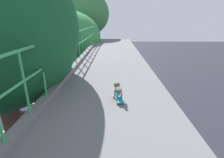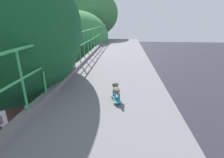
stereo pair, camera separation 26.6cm
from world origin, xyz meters
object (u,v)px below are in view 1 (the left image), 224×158
(car_red_taxi_fifth, at_px, (36,112))
(small_dog, at_px, (118,89))
(city_bus, at_px, (42,64))
(toy_skateboard, at_px, (118,98))

(car_red_taxi_fifth, xyz_separation_m, small_dog, (6.25, -7.64, 5.34))
(city_bus, bearing_deg, small_dog, -61.03)
(car_red_taxi_fifth, distance_m, small_dog, 11.22)
(car_red_taxi_fifth, xyz_separation_m, city_bus, (-3.53, 10.02, 1.23))
(city_bus, xyz_separation_m, small_dog, (9.78, -17.66, 4.11))
(city_bus, xyz_separation_m, toy_skateboard, (9.78, -17.71, 3.91))
(small_dog, bearing_deg, toy_skateboard, -82.32)
(city_bus, bearing_deg, toy_skateboard, -61.09)
(car_red_taxi_fifth, distance_m, city_bus, 10.70)
(car_red_taxi_fifth, bearing_deg, toy_skateboard, -50.88)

